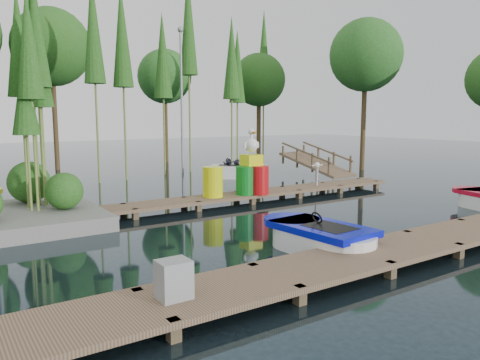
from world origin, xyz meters
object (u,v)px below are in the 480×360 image
utility_cabinet (174,279)px  yellow_barrel (213,182)px  drum_cluster (253,175)px  boat_blue (320,239)px

utility_cabinet → yellow_barrel: bearing=55.7°
yellow_barrel → drum_cluster: drum_cluster is taller
boat_blue → yellow_barrel: 5.77m
drum_cluster → boat_blue: bearing=-111.4°
boat_blue → yellow_barrel: yellow_barrel is taller
utility_cabinet → yellow_barrel: 8.47m
utility_cabinet → drum_cluster: (6.24, 6.84, 0.36)m
boat_blue → utility_cabinet: boat_blue is taller
boat_blue → yellow_barrel: bearing=78.6°
boat_blue → drum_cluster: size_ratio=1.33×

